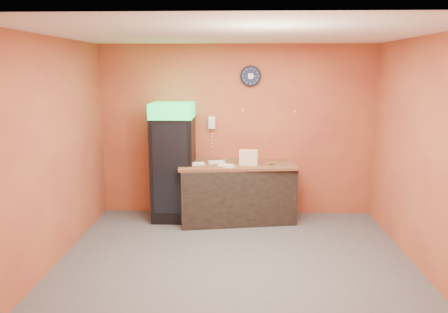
{
  "coord_description": "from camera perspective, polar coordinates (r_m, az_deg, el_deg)",
  "views": [
    {
      "loc": [
        0.04,
        -5.14,
        2.41
      ],
      "look_at": [
        -0.16,
        0.6,
        1.25
      ],
      "focal_mm": 35.0,
      "sensor_mm": 36.0,
      "label": 1
    }
  ],
  "objects": [
    {
      "name": "kitchen_tool",
      "position": [
        6.93,
        0.19,
        -0.59
      ],
      "size": [
        0.07,
        0.07,
        0.07
      ],
      "primitive_type": "cylinder",
      "color": "silver",
      "rests_on": "butcher_paper"
    },
    {
      "name": "right_wall",
      "position": [
        5.69,
        24.8,
        0.13
      ],
      "size": [
        0.02,
        4.0,
        2.8
      ],
      "primitive_type": "cube",
      "color": "#B66433",
      "rests_on": "floor"
    },
    {
      "name": "sub_roll_stack",
      "position": [
        6.76,
        3.23,
        -0.14
      ],
      "size": [
        0.3,
        0.14,
        0.24
      ],
      "rotation": [
        0.0,
        0.0,
        -0.15
      ],
      "color": "beige",
      "rests_on": "butcher_paper"
    },
    {
      "name": "left_wall",
      "position": [
        5.72,
        -21.65,
        0.45
      ],
      "size": [
        0.02,
        4.0,
        2.8
      ],
      "primitive_type": "cube",
      "color": "#B66433",
      "rests_on": "floor"
    },
    {
      "name": "butcher_paper",
      "position": [
        6.91,
        1.66,
        -1.07
      ],
      "size": [
        1.89,
        0.97,
        0.04
      ],
      "primitive_type": "cube",
      "rotation": [
        0.0,
        0.0,
        0.09
      ],
      "color": "brown",
      "rests_on": "prep_counter"
    },
    {
      "name": "back_wall",
      "position": [
        7.22,
        1.65,
        3.38
      ],
      "size": [
        4.5,
        0.02,
        2.8
      ],
      "primitive_type": "cube",
      "color": "#B66433",
      "rests_on": "floor"
    },
    {
      "name": "wrapped_sandwich_left",
      "position": [
        6.81,
        -3.67,
        -0.96
      ],
      "size": [
        0.27,
        0.16,
        0.04
      ],
      "primitive_type": "cube",
      "rotation": [
        0.0,
        0.0,
        0.26
      ],
      "color": "white",
      "rests_on": "butcher_paper"
    },
    {
      "name": "wall_phone",
      "position": [
        7.16,
        -1.6,
        4.43
      ],
      "size": [
        0.11,
        0.1,
        0.2
      ],
      "color": "white",
      "rests_on": "back_wall"
    },
    {
      "name": "beverage_cooler",
      "position": [
        6.99,
        -6.67,
        -0.95
      ],
      "size": [
        0.66,
        0.68,
        1.88
      ],
      "rotation": [
        0.0,
        0.0,
        0.01
      ],
      "color": "black",
      "rests_on": "floor"
    },
    {
      "name": "prep_counter",
      "position": [
        7.03,
        1.63,
        -4.79
      ],
      "size": [
        1.89,
        1.07,
        0.89
      ],
      "primitive_type": "cube",
      "rotation": [
        0.0,
        0.0,
        0.16
      ],
      "color": "black",
      "rests_on": "floor"
    },
    {
      "name": "floor",
      "position": [
        5.68,
        1.43,
        -13.67
      ],
      "size": [
        4.5,
        4.5,
        0.0
      ],
      "primitive_type": "plane",
      "color": "#47474C",
      "rests_on": "ground"
    },
    {
      "name": "ceiling",
      "position": [
        5.16,
        1.59,
        15.76
      ],
      "size": [
        4.5,
        4.0,
        0.02
      ],
      "primitive_type": "cube",
      "color": "white",
      "rests_on": "back_wall"
    },
    {
      "name": "wrapped_sandwich_right",
      "position": [
        6.92,
        -1.04,
        -0.73
      ],
      "size": [
        0.27,
        0.16,
        0.04
      ],
      "primitive_type": "cube",
      "rotation": [
        0.0,
        0.0,
        0.26
      ],
      "color": "white",
      "rests_on": "butcher_paper"
    },
    {
      "name": "wall_clock",
      "position": [
        7.12,
        3.49,
        10.45
      ],
      "size": [
        0.34,
        0.06,
        0.34
      ],
      "color": "black",
      "rests_on": "back_wall"
    },
    {
      "name": "wrapped_sandwich_mid",
      "position": [
        6.66,
        0.27,
        -1.2
      ],
      "size": [
        0.27,
        0.22,
        0.04
      ],
      "primitive_type": "cube",
      "rotation": [
        0.0,
        0.0,
        -0.54
      ],
      "color": "white",
      "rests_on": "butcher_paper"
    }
  ]
}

